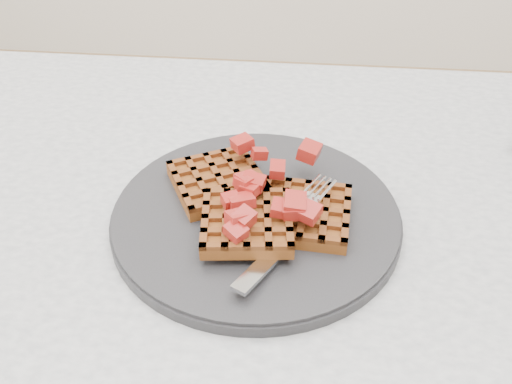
% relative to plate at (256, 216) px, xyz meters
% --- Properties ---
extents(table, '(1.20, 0.80, 0.75)m').
position_rel_plate_xyz_m(table, '(0.06, -0.01, -0.12)').
color(table, silver).
rests_on(table, ground).
extents(plate, '(0.30, 0.30, 0.02)m').
position_rel_plate_xyz_m(plate, '(0.00, 0.00, 0.00)').
color(plate, '#232325').
rests_on(plate, table).
extents(waffles, '(0.21, 0.19, 0.03)m').
position_rel_plate_xyz_m(waffles, '(0.00, -0.00, 0.02)').
color(waffles, brown).
rests_on(waffles, plate).
extents(strawberry_pile, '(0.15, 0.15, 0.02)m').
position_rel_plate_xyz_m(strawberry_pile, '(0.00, 0.00, 0.05)').
color(strawberry_pile, maroon).
rests_on(strawberry_pile, waffles).
extents(fork, '(0.10, 0.17, 0.02)m').
position_rel_plate_xyz_m(fork, '(0.04, -0.04, 0.02)').
color(fork, silver).
rests_on(fork, plate).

